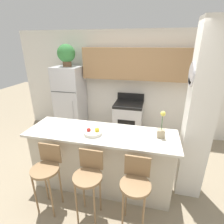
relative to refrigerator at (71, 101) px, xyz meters
The scene contains 12 objects.
ground_plane 2.34m from the refrigerator, 51.99° to the right, with size 14.00×14.00×0.00m, color gray.
wall_back 1.63m from the refrigerator, 11.61° to the left, with size 5.60×0.38×2.55m.
pillar_right 3.11m from the refrigerator, 28.85° to the right, with size 0.38×0.32×2.55m.
counter_bar 2.20m from the refrigerator, 51.99° to the right, with size 2.27×0.71×1.00m.
refrigerator is the anchor object (origin of this frame).
stove_range 1.57m from the refrigerator, ahead, with size 0.67×0.66×1.07m.
bar_stool_left 2.41m from the refrigerator, 72.13° to the right, with size 0.37×0.37×0.98m.
bar_stool_mid 2.65m from the refrigerator, 59.67° to the right, with size 0.37×0.37×0.98m.
bar_stool_right 3.00m from the refrigerator, 49.72° to the right, with size 0.37×0.37×0.98m.
potted_plant_on_fridge 1.14m from the refrigerator, 117.27° to the left, with size 0.42×0.42×0.51m.
orchid_vase 2.76m from the refrigerator, 36.68° to the right, with size 0.10×0.10×0.39m.
fruit_bowl 2.19m from the refrigerator, 55.26° to the right, with size 0.27×0.27×0.11m.
Camera 1 is at (0.70, -2.23, 2.25)m, focal length 28.00 mm.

